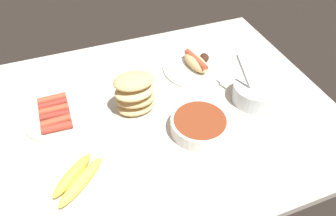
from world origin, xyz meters
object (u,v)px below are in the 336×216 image
Objects in this scene: plate_sausages at (55,115)px; bowl_coleslaw at (255,92)px; bread_stack at (135,94)px; plate_hotdog_assembled at (196,65)px; bowl_chili at (200,124)px; banana_bunch at (77,178)px.

bowl_coleslaw reaches higher than plate_sausages.
bread_stack is 26.86cm from plate_sausages.
bowl_coleslaw is at bearing 167.07° from bread_stack.
plate_hotdog_assembled reaches higher than plate_sausages.
bowl_chili is 1.10× the size of banana_bunch.
bowl_coleslaw is (-39.12, 8.99, -3.73)cm from bread_stack.
bread_stack reaches higher than bowl_chili.
bowl_chili is at bearing 67.90° from plate_hotdog_assembled.
plate_sausages is at bearing -13.33° from bread_stack.
bowl_coleslaw reaches higher than plate_hotdog_assembled.
bread_stack is 31.12cm from banana_bunch.
bowl_chili is 0.85× the size of plate_sausages.
plate_hotdog_assembled is (-50.03, -34.56, -0.00)cm from banana_bunch.
bowl_coleslaw is (-11.55, 22.71, 1.74)cm from plate_hotdog_assembled.
plate_hotdog_assembled is at bearing -145.36° from banana_bunch.
bread_stack is at bearing -137.14° from banana_bunch.
bowl_chili is 24.17cm from bowl_coleslaw.
banana_bunch is at bearing 8.27° from bowl_chili.
plate_hotdog_assembled reaches higher than bowl_chili.
bowl_chili is at bearing -171.73° from banana_bunch.
bread_stack is 22.43cm from bowl_chili.
banana_bunch is 27.05cm from plate_sausages.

